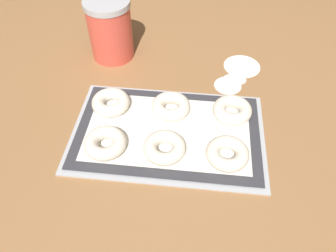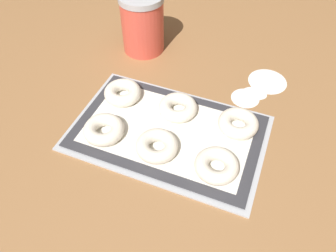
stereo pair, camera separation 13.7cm
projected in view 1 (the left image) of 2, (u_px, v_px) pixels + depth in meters
name	position (u px, v px, depth m)	size (l,w,h in m)	color
ground_plane	(172.00, 132.00, 0.79)	(2.80, 2.80, 0.00)	olive
baking_tray	(168.00, 132.00, 0.78)	(0.46, 0.29, 0.01)	#B2B5BA
baking_mat	(168.00, 131.00, 0.78)	(0.43, 0.27, 0.00)	#333338
bagel_front_left	(105.00, 143.00, 0.73)	(0.10, 0.10, 0.03)	silver
bagel_front_center	(165.00, 147.00, 0.72)	(0.10, 0.10, 0.03)	silver
bagel_front_right	(227.00, 153.00, 0.71)	(0.10, 0.10, 0.03)	silver
bagel_back_left	(111.00, 102.00, 0.82)	(0.10, 0.10, 0.03)	silver
bagel_back_center	(171.00, 106.00, 0.81)	(0.10, 0.10, 0.03)	silver
bagel_back_right	(232.00, 110.00, 0.80)	(0.10, 0.10, 0.03)	silver
flour_canister	(110.00, 29.00, 0.93)	(0.13, 0.13, 0.17)	#DB4C3D
flour_patch_near	(228.00, 85.00, 0.90)	(0.07, 0.08, 0.00)	white
flour_patch_far	(242.00, 66.00, 0.95)	(0.11, 0.11, 0.00)	white
flour_patch_side	(235.00, 79.00, 0.92)	(0.07, 0.05, 0.00)	white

